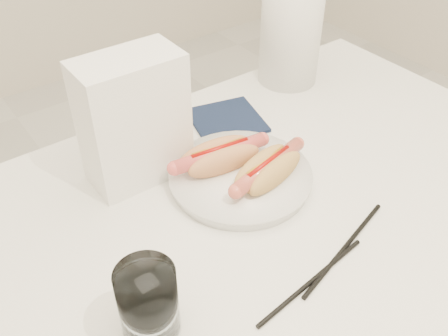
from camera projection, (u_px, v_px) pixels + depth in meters
table at (263, 244)px, 0.86m from camera, size 1.20×0.80×0.75m
plate at (240, 178)px, 0.88m from camera, size 0.27×0.27×0.02m
hotdog_left at (220, 157)px, 0.88m from camera, size 0.17×0.09×0.05m
hotdog_right at (268, 170)px, 0.85m from camera, size 0.17×0.09×0.05m
water_glass at (148, 301)px, 0.63m from camera, size 0.08×0.08×0.11m
chopstick_near at (344, 248)px, 0.76m from camera, size 0.23×0.07×0.01m
chopstick_far at (312, 281)px, 0.72m from camera, size 0.22×0.03×0.01m
napkin_box at (134, 120)px, 0.84m from camera, size 0.17×0.10×0.23m
navy_napkin at (227, 120)px, 1.03m from camera, size 0.17×0.17×0.01m
paper_towel_roll at (292, 17)px, 1.08m from camera, size 0.15×0.15×0.30m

